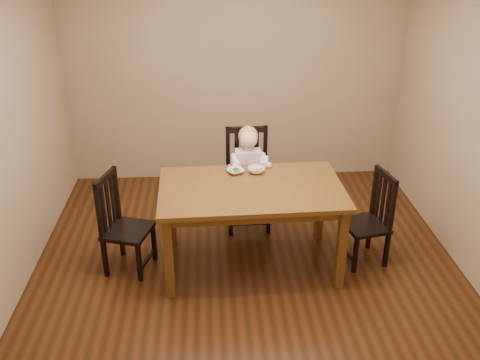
{
  "coord_description": "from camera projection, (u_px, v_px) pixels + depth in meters",
  "views": [
    {
      "loc": [
        -0.32,
        -4.21,
        2.95
      ],
      "look_at": [
        -0.05,
        0.25,
        0.78
      ],
      "focal_mm": 40.0,
      "sensor_mm": 36.0,
      "label": 1
    }
  ],
  "objects": [
    {
      "name": "room",
      "position": [
        247.0,
        132.0,
        4.49
      ],
      "size": [
        4.01,
        4.01,
        2.71
      ],
      "color": "#42200E",
      "rests_on": "ground"
    },
    {
      "name": "toddler",
      "position": [
        248.0,
        169.0,
        5.46
      ],
      "size": [
        0.36,
        0.44,
        0.6
      ],
      "primitive_type": null,
      "rotation": [
        0.0,
        0.0,
        3.17
      ],
      "color": "white",
      "rests_on": "chair_child"
    },
    {
      "name": "bowl_peas",
      "position": [
        235.0,
        171.0,
        5.0
      ],
      "size": [
        0.19,
        0.19,
        0.04
      ],
      "primitive_type": "imported",
      "rotation": [
        0.0,
        0.0,
        0.33
      ],
      "color": "silver",
      "rests_on": "dining_table"
    },
    {
      "name": "chair_left",
      "position": [
        123.0,
        225.0,
        4.86
      ],
      "size": [
        0.49,
        0.5,
        0.95
      ],
      "rotation": [
        0.0,
        0.0,
        -1.87
      ],
      "color": "black",
      "rests_on": "room"
    },
    {
      "name": "chair_child",
      "position": [
        248.0,
        180.0,
        5.58
      ],
      "size": [
        0.46,
        0.44,
        1.05
      ],
      "rotation": [
        0.0,
        0.0,
        3.17
      ],
      "color": "black",
      "rests_on": "room"
    },
    {
      "name": "dining_table",
      "position": [
        251.0,
        197.0,
        4.78
      ],
      "size": [
        1.67,
        1.03,
        0.82
      ],
      "rotation": [
        0.0,
        0.0,
        0.03
      ],
      "color": "#492E11",
      "rests_on": "room"
    },
    {
      "name": "chair_right",
      "position": [
        370.0,
        220.0,
        4.99
      ],
      "size": [
        0.45,
        0.46,
        0.9
      ],
      "rotation": [
        0.0,
        0.0,
        1.78
      ],
      "color": "black",
      "rests_on": "room"
    },
    {
      "name": "fork",
      "position": [
        231.0,
        170.0,
        4.97
      ],
      "size": [
        0.05,
        0.12,
        0.05
      ],
      "rotation": [
        0.0,
        0.0,
        0.3
      ],
      "color": "silver",
      "rests_on": "bowl_peas"
    },
    {
      "name": "bowl_veg",
      "position": [
        256.0,
        170.0,
        5.0
      ],
      "size": [
        0.18,
        0.18,
        0.05
      ],
      "primitive_type": "imported",
      "rotation": [
        0.0,
        0.0,
        0.09
      ],
      "color": "silver",
      "rests_on": "dining_table"
    }
  ]
}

